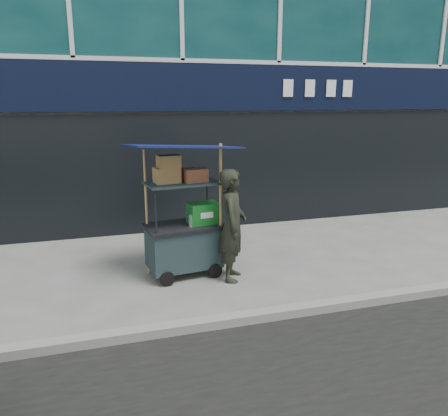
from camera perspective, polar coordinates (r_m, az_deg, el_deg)
name	(u,v)px	position (r m, az deg, el deg)	size (l,w,h in m)	color
ground	(247,314)	(5.78, 3.03, -13.65)	(80.00, 80.00, 0.00)	#60605C
curb	(253,317)	(5.58, 3.74, -14.01)	(80.00, 0.18, 0.12)	gray
vendor_cart	(185,229)	(6.75, -5.14, -2.78)	(1.68, 1.28, 2.10)	#182729
vendor_man	(232,225)	(6.52, 1.11, -2.27)	(0.62, 0.41, 1.70)	black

